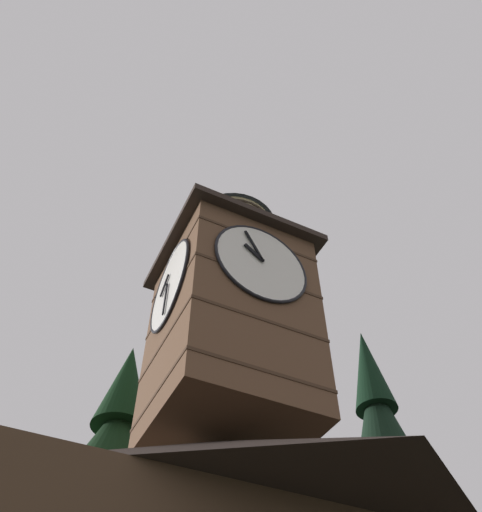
% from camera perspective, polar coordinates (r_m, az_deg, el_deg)
% --- Properties ---
extents(clock_tower, '(4.81, 4.81, 10.17)m').
position_cam_1_polar(clock_tower, '(17.34, -1.08, -5.54)').
color(clock_tower, brown).
rests_on(clock_tower, building_main).
extents(flying_bird_high, '(0.20, 0.74, 0.11)m').
position_cam_1_polar(flying_bird_high, '(25.97, 3.95, 1.35)').
color(flying_bird_high, black).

